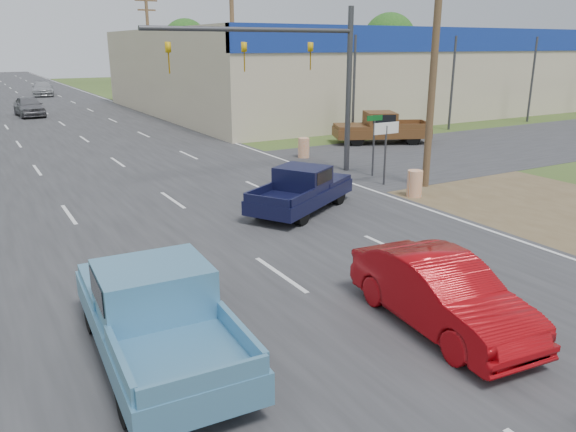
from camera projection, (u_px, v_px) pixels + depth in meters
main_road at (62, 124)px, 40.29m from camera, size 15.00×180.00×0.02m
cross_road at (156, 189)px, 22.11m from camera, size 120.00×10.00×0.02m
dirt_verge at (512, 198)px, 20.78m from camera, size 8.00×18.00×0.01m
big_box_store at (405, 68)px, 54.65m from camera, size 50.00×28.10×6.60m
utility_pole_1 at (435, 48)px, 20.99m from camera, size 2.00×0.28×10.00m
utility_pole_2 at (233, 47)px, 35.87m from camera, size 2.00×0.28×10.00m
utility_pole_3 at (149, 46)px, 50.75m from camera, size 2.00×0.28×10.00m
tree_3 at (389, 40)px, 89.72m from camera, size 8.40×8.40×10.40m
tree_5 at (186, 42)px, 98.46m from camera, size 7.98×7.98×9.88m
barrel_0 at (415, 184)px, 20.85m from camera, size 0.56×0.56×1.00m
barrel_1 at (304, 148)px, 28.07m from camera, size 0.56×0.56×1.00m
lane_sign at (386, 138)px, 22.19m from camera, size 1.20×0.08×2.52m
street_name_sign at (374, 139)px, 23.80m from camera, size 0.80×0.08×2.61m
signal_mast at (296, 61)px, 22.68m from camera, size 9.12×0.40×7.00m
red_convertible at (441, 294)px, 11.10m from camera, size 1.95×4.55×1.46m
blue_pickup at (155, 310)px, 10.04m from camera, size 2.32×5.44×1.77m
navy_pickup at (303, 188)px, 19.05m from camera, size 4.87×3.86×1.53m
brown_pickup at (379, 128)px, 32.14m from camera, size 5.76×4.11×1.79m
distant_car_grey at (29, 106)px, 44.20m from camera, size 2.13×4.74×1.58m
distant_car_silver at (43, 89)px, 62.12m from camera, size 2.97×5.65×1.56m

